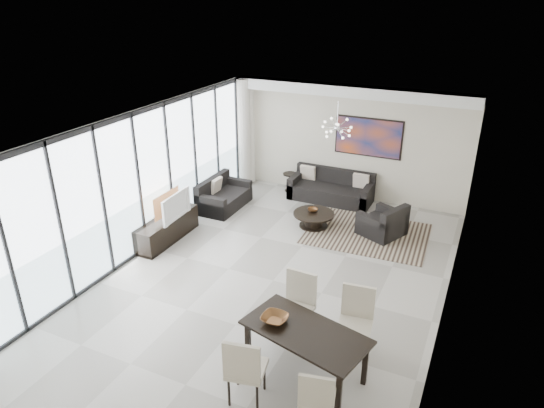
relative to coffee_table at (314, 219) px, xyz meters
The scene contains 20 objects.
room_shell 2.82m from the coffee_table, 76.68° to the right, with size 6.00×9.00×2.90m.
window_wall 3.89m from the coffee_table, 138.18° to the right, with size 0.37×8.95×2.90m.
soffit 3.18m from the coffee_table, 86.36° to the left, with size 5.98×0.40×0.26m, color white.
painting 2.57m from the coffee_table, 73.00° to the left, with size 1.68×0.04×0.98m, color #C04A1A.
chandelier 2.20m from the coffee_table, ahead, with size 0.66×0.66×0.71m.
rug 1.24m from the coffee_table, ahead, with size 2.62×2.01×0.01m, color black.
coffee_table is the anchor object (origin of this frame).
bowl_coffee 0.20m from the coffee_table, 125.84° to the left, with size 0.24×0.24×0.07m, color brown.
sofa_main 1.63m from the coffee_table, 94.65° to the left, with size 2.10×0.86×0.76m.
loveseat 2.43m from the coffee_table, behind, with size 0.82×1.46×0.73m.
armchair 1.56m from the coffee_table, ahead, with size 1.10×1.12×0.72m.
side_table 2.16m from the coffee_table, 127.92° to the left, with size 0.37×0.37×0.50m.
tv_console 3.29m from the coffee_table, 143.36° to the right, with size 0.48×1.72×0.54m, color black.
television 3.19m from the coffee_table, 142.54° to the right, with size 0.98×0.13×0.57m, color gray.
dining_table 4.67m from the coffee_table, 71.00° to the right, with size 1.89×1.26×0.72m.
dining_chair_sw 5.37m from the coffee_table, 79.07° to the right, with size 0.57×0.57×1.05m.
dining_chair_se 5.63m from the coffee_table, 69.16° to the right, with size 0.51×0.51×0.93m.
dining_chair_nw 3.83m from the coffee_table, 73.20° to the right, with size 0.51×0.51×1.08m.
dining_chair_ne 4.16m from the coffee_table, 60.91° to the right, with size 0.54×0.54×1.06m.
bowl_dining 4.54m from the coffee_table, 76.67° to the right, with size 0.37×0.37×0.09m, color brown.
Camera 1 is at (3.24, -6.98, 5.04)m, focal length 32.00 mm.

